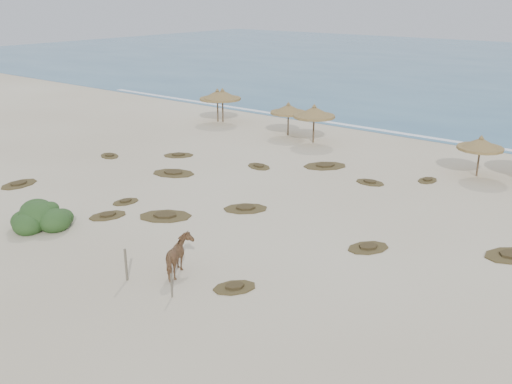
% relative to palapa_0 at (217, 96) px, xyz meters
% --- Properties ---
extents(ground, '(160.00, 160.00, 0.00)m').
position_rel_palapa_0_xyz_m(ground, '(14.26, -20.24, -2.27)').
color(ground, beige).
rests_on(ground, ground).
extents(foam_line, '(70.00, 0.60, 0.01)m').
position_rel_palapa_0_xyz_m(foam_line, '(14.26, 5.76, -2.27)').
color(foam_line, white).
rests_on(foam_line, ground).
extents(palapa_0, '(3.59, 3.59, 2.93)m').
position_rel_palapa_0_xyz_m(palapa_0, '(0.00, 0.00, 0.00)').
color(palapa_0, brown).
rests_on(palapa_0, ground).
extents(palapa_1, '(3.43, 3.43, 3.00)m').
position_rel_palapa_0_xyz_m(palapa_1, '(0.47, 0.14, 0.05)').
color(palapa_1, brown).
rests_on(palapa_1, ground).
extents(palapa_2, '(3.67, 3.67, 2.67)m').
position_rel_palapa_0_xyz_m(palapa_2, '(7.81, -0.36, -0.20)').
color(palapa_2, brown).
rests_on(palapa_2, ground).
extents(palapa_3, '(3.83, 3.83, 2.95)m').
position_rel_palapa_0_xyz_m(palapa_3, '(10.67, -1.09, 0.02)').
color(palapa_3, brown).
rests_on(palapa_3, ground).
extents(palapa_4, '(3.48, 3.48, 2.60)m').
position_rel_palapa_0_xyz_m(palapa_4, '(23.20, -1.84, -0.25)').
color(palapa_4, brown).
rests_on(palapa_4, ground).
extents(horse, '(1.67, 2.04, 1.58)m').
position_rel_palapa_0_xyz_m(horse, '(18.10, -22.54, -1.48)').
color(horse, olive).
rests_on(horse, ground).
extents(fence_post_near, '(0.13, 0.13, 1.35)m').
position_rel_palapa_0_xyz_m(fence_post_near, '(16.80, -24.19, -1.60)').
color(fence_post_near, '#6B6450').
rests_on(fence_post_near, ground).
extents(fence_post_far, '(0.09, 0.09, 0.98)m').
position_rel_palapa_0_xyz_m(fence_post_far, '(19.18, -24.02, -1.78)').
color(fence_post_far, '#6B6450').
rests_on(fence_post_far, ground).
extents(bush, '(3.25, 2.87, 1.46)m').
position_rel_palapa_0_xyz_m(bush, '(9.17, -23.20, -1.79)').
color(bush, '#315725').
rests_on(bush, ground).
extents(scrub_0, '(1.74, 2.43, 0.16)m').
position_rel_palapa_0_xyz_m(scrub_0, '(2.43, -20.41, -2.22)').
color(scrub_0, brown).
rests_on(scrub_0, ground).
extents(scrub_1, '(3.20, 2.68, 0.16)m').
position_rel_palapa_0_xyz_m(scrub_1, '(8.05, -13.21, -2.22)').
color(scrub_1, brown).
rests_on(scrub_1, ground).
extents(scrub_2, '(1.23, 1.65, 0.16)m').
position_rel_palapa_0_xyz_m(scrub_2, '(9.78, -18.45, -2.22)').
color(scrub_2, brown).
rests_on(scrub_2, ground).
extents(scrub_3, '(2.74, 2.70, 0.16)m').
position_rel_palapa_0_xyz_m(scrub_3, '(15.55, -15.21, -2.22)').
color(scrub_3, brown).
rests_on(scrub_3, ground).
extents(scrub_4, '(2.09, 2.36, 0.16)m').
position_rel_palapa_0_xyz_m(scrub_4, '(22.93, -15.61, -2.22)').
color(scrub_4, brown).
rests_on(scrub_4, ground).
extents(scrub_5, '(2.84, 2.99, 0.16)m').
position_rel_palapa_0_xyz_m(scrub_5, '(28.18, -12.48, -2.22)').
color(scrub_5, brown).
rests_on(scrub_5, ground).
extents(scrub_6, '(2.46, 2.40, 0.16)m').
position_rel_palapa_0_xyz_m(scrub_6, '(5.30, -10.06, -2.22)').
color(scrub_6, brown).
rests_on(scrub_6, ground).
extents(scrub_7, '(1.78, 1.16, 0.16)m').
position_rel_palapa_0_xyz_m(scrub_7, '(18.65, -7.22, -2.22)').
color(scrub_7, brown).
rests_on(scrub_7, ground).
extents(scrub_8, '(2.03, 1.67, 0.16)m').
position_rel_palapa_0_xyz_m(scrub_8, '(1.64, -13.14, -2.22)').
color(scrub_8, brown).
rests_on(scrub_8, ground).
extents(scrub_9, '(3.22, 3.02, 0.16)m').
position_rel_palapa_0_xyz_m(scrub_9, '(13.01, -18.57, -2.22)').
color(scrub_9, brown).
rests_on(scrub_9, ground).
extents(scrub_10, '(1.11, 1.60, 0.16)m').
position_rel_palapa_0_xyz_m(scrub_10, '(21.20, -4.70, -2.22)').
color(scrub_10, brown).
rests_on(scrub_10, ground).
extents(scrub_11, '(1.83, 2.23, 0.16)m').
position_rel_palapa_0_xyz_m(scrub_11, '(10.66, -20.34, -2.22)').
color(scrub_11, brown).
rests_on(scrub_11, ground).
extents(scrub_12, '(1.88, 2.05, 0.16)m').
position_rel_palapa_0_xyz_m(scrub_12, '(20.59, -22.06, -2.22)').
color(scrub_12, brown).
rests_on(scrub_12, ground).
extents(scrub_13, '(2.11, 1.68, 0.16)m').
position_rel_palapa_0_xyz_m(scrub_13, '(11.38, -8.72, -2.22)').
color(scrub_13, brown).
rests_on(scrub_13, ground).
extents(scrub_14, '(3.29, 3.39, 0.16)m').
position_rel_palapa_0_xyz_m(scrub_14, '(14.72, -5.94, -2.22)').
color(scrub_14, brown).
rests_on(scrub_14, ground).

